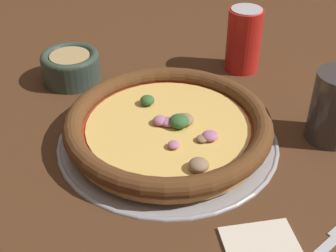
{
  "coord_description": "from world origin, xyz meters",
  "views": [
    {
      "loc": [
        -0.57,
        -0.13,
        0.45
      ],
      "look_at": [
        0.0,
        0.0,
        0.03
      ],
      "focal_mm": 50.0,
      "sensor_mm": 36.0,
      "label": 1
    }
  ],
  "objects_px": {
    "pizza_tray": "(168,138)",
    "pizza": "(168,126)",
    "bowl_near": "(71,66)",
    "beverage_can": "(244,40)",
    "drinking_cup": "(335,107)",
    "fork": "(324,249)"
  },
  "relations": [
    {
      "from": "bowl_near",
      "to": "beverage_can",
      "type": "xyz_separation_m",
      "value": [
        0.12,
        -0.31,
        0.03
      ]
    },
    {
      "from": "pizza_tray",
      "to": "drinking_cup",
      "type": "height_order",
      "value": "drinking_cup"
    },
    {
      "from": "drinking_cup",
      "to": "pizza_tray",
      "type": "bearing_deg",
      "value": 104.48
    },
    {
      "from": "drinking_cup",
      "to": "beverage_can",
      "type": "height_order",
      "value": "beverage_can"
    },
    {
      "from": "pizza",
      "to": "bowl_near",
      "type": "bearing_deg",
      "value": 56.83
    },
    {
      "from": "pizza",
      "to": "pizza_tray",
      "type": "bearing_deg",
      "value": 57.97
    },
    {
      "from": "bowl_near",
      "to": "pizza_tray",
      "type": "bearing_deg",
      "value": -123.17
    },
    {
      "from": "pizza_tray",
      "to": "beverage_can",
      "type": "distance_m",
      "value": 0.28
    },
    {
      "from": "pizza_tray",
      "to": "drinking_cup",
      "type": "relative_size",
      "value": 3.04
    },
    {
      "from": "pizza",
      "to": "drinking_cup",
      "type": "bearing_deg",
      "value": -75.45
    },
    {
      "from": "pizza",
      "to": "drinking_cup",
      "type": "xyz_separation_m",
      "value": [
        0.06,
        -0.25,
        0.03
      ]
    },
    {
      "from": "pizza",
      "to": "bowl_near",
      "type": "xyz_separation_m",
      "value": [
        0.14,
        0.22,
        0.0
      ]
    },
    {
      "from": "pizza",
      "to": "fork",
      "type": "xyz_separation_m",
      "value": [
        -0.17,
        -0.23,
        -0.03
      ]
    },
    {
      "from": "pizza_tray",
      "to": "beverage_can",
      "type": "relative_size",
      "value": 2.8
    },
    {
      "from": "pizza",
      "to": "beverage_can",
      "type": "distance_m",
      "value": 0.28
    },
    {
      "from": "bowl_near",
      "to": "beverage_can",
      "type": "distance_m",
      "value": 0.33
    },
    {
      "from": "pizza_tray",
      "to": "bowl_near",
      "type": "height_order",
      "value": "bowl_near"
    },
    {
      "from": "pizza_tray",
      "to": "pizza",
      "type": "height_order",
      "value": "pizza"
    },
    {
      "from": "pizza_tray",
      "to": "pizza",
      "type": "bearing_deg",
      "value": -122.03
    },
    {
      "from": "drinking_cup",
      "to": "beverage_can",
      "type": "distance_m",
      "value": 0.25
    },
    {
      "from": "pizza_tray",
      "to": "drinking_cup",
      "type": "bearing_deg",
      "value": -75.52
    },
    {
      "from": "beverage_can",
      "to": "bowl_near",
      "type": "bearing_deg",
      "value": 110.76
    }
  ]
}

